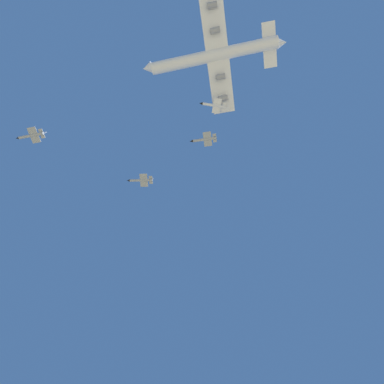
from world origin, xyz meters
TOP-DOWN VIEW (x-y plane):
  - carrier_jet at (-10.25, 92.30)m, footprint 76.67×61.00m
  - chase_jet_lead at (80.10, 43.75)m, footprint 15.28×8.92m
  - chase_jet_left_wing at (-8.97, 49.44)m, footprint 15.31×8.83m
  - chase_jet_right_wing at (-12.36, 67.08)m, footprint 15.22×8.16m
  - chase_jet_trailing at (24.65, 22.44)m, footprint 15.29×8.52m

SIDE VIEW (x-z plane):
  - chase_jet_lead at x=80.10m, z-range 138.89..142.89m
  - chase_jet_trailing at x=24.65m, z-range 146.69..150.69m
  - chase_jet_left_wing at x=-8.97m, z-range 148.82..152.82m
  - chase_jet_right_wing at x=-12.36m, z-range 157.05..161.05m
  - carrier_jet at x=-10.25m, z-range 154.73..173.34m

